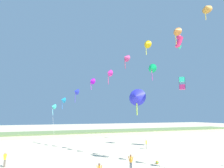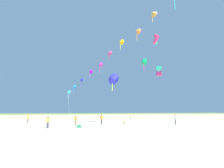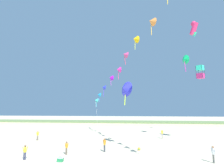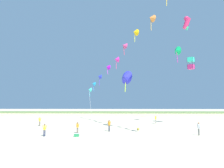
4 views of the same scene
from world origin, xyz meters
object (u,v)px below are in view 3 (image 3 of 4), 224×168
at_px(person_far_right, 67,147).
at_px(large_kite_mid_trail, 125,89).
at_px(beach_ball, 139,149).
at_px(large_kite_high_solo, 185,59).
at_px(large_kite_low_lead, 200,72).
at_px(beach_cooler, 60,160).
at_px(person_near_right, 162,133).
at_px(person_far_left, 105,144).
at_px(large_kite_outer_drift, 194,28).
at_px(person_near_left, 38,135).
at_px(person_far_center, 25,151).
at_px(person_mid_center, 213,153).

relative_size(person_far_right, large_kite_mid_trail, 0.42).
bearing_deg(beach_ball, large_kite_high_solo, 57.18).
bearing_deg(large_kite_low_lead, large_kite_mid_trail, -155.80).
xyz_separation_m(large_kite_mid_trail, beach_cooler, (-6.22, -7.48, -7.98)).
relative_size(person_near_right, large_kite_mid_trail, 0.45).
xyz_separation_m(person_far_left, large_kite_high_solo, (15.79, 19.25, 15.88)).
relative_size(person_far_right, large_kite_outer_drift, 0.53).
height_order(person_near_left, person_near_right, person_near_right).
bearing_deg(beach_ball, person_far_center, -154.11).
height_order(person_mid_center, person_far_left, person_far_left).
bearing_deg(large_kite_low_lead, beach_cooler, -145.10).
xyz_separation_m(person_mid_center, beach_cooler, (-15.16, -1.40, -0.73)).
bearing_deg(large_kite_mid_trail, person_far_right, -144.10).
distance_m(person_near_left, person_far_center, 12.07).
distance_m(person_far_left, beach_cooler, 5.96).
bearing_deg(beach_ball, person_far_right, -158.69).
bearing_deg(person_near_left, person_far_left, -27.53).
bearing_deg(person_mid_center, person_near_left, 157.91).
distance_m(person_near_right, person_far_left, 14.07).
xyz_separation_m(person_near_left, beach_ball, (16.91, -5.20, -0.76)).
distance_m(person_mid_center, large_kite_outer_drift, 21.51).
xyz_separation_m(person_far_right, beach_cooler, (0.42, -2.67, -0.65)).
bearing_deg(large_kite_outer_drift, large_kite_mid_trail, -157.28).
distance_m(person_far_left, beach_ball, 4.55).
height_order(large_kite_high_solo, beach_cooler, large_kite_high_solo).
bearing_deg(person_far_right, large_kite_low_lead, 28.55).
bearing_deg(person_near_right, beach_ball, -114.74).
xyz_separation_m(person_mid_center, beach_ball, (-7.14, 4.56, -0.77)).
relative_size(large_kite_high_solo, beach_cooler, 6.99).
distance_m(person_near_right, beach_ball, 10.66).
distance_m(large_kite_outer_drift, beach_cooler, 29.00).
xyz_separation_m(large_kite_high_solo, beach_cooler, (-19.54, -23.82, -16.62)).
bearing_deg(large_kite_high_solo, beach_cooler, -129.36).
distance_m(large_kite_outer_drift, beach_ball, 22.44).
bearing_deg(large_kite_outer_drift, person_mid_center, -104.77).
relative_size(person_near_left, beach_ball, 4.48).
distance_m(large_kite_low_lead, beach_cooler, 25.63).
distance_m(person_near_left, person_mid_center, 25.96).
distance_m(person_far_right, large_kite_low_lead, 24.41).
bearing_deg(beach_cooler, person_mid_center, 5.26).
distance_m(beach_cooler, beach_ball, 9.99).
bearing_deg(beach_cooler, large_kite_outer_drift, 34.54).
xyz_separation_m(person_far_left, large_kite_mid_trail, (2.47, 2.90, 7.25)).
bearing_deg(large_kite_low_lead, person_near_left, -175.89).
xyz_separation_m(person_near_left, large_kite_high_solo, (28.43, 12.66, 15.89)).
xyz_separation_m(person_near_right, person_mid_center, (2.70, -14.22, 0.00)).
distance_m(person_near_left, large_kite_low_lead, 29.77).
distance_m(person_near_right, beach_cooler, 19.99).
distance_m(person_far_center, large_kite_high_solo, 36.99).
xyz_separation_m(person_near_left, person_far_right, (8.47, -8.49, -0.07)).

